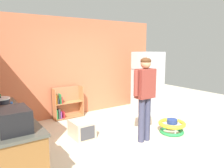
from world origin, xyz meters
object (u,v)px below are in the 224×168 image
object	(u,v)px
pet_carrier	(82,129)
banana_bunch	(14,115)
standing_person	(145,92)
blue_cup	(10,105)
refrigerator	(147,82)
microwave	(14,120)
bookshelf	(66,105)
kitchen_counter	(7,141)
crock_pot	(1,105)
baby_walker	(172,126)

from	to	relation	value
pet_carrier	banana_bunch	distance (m)	1.75
standing_person	blue_cup	distance (m)	2.48
refrigerator	pet_carrier	size ratio (longest dim) A/B	3.22
refrigerator	microwave	size ratio (longest dim) A/B	3.71
bookshelf	microwave	world-z (taller)	microwave
banana_bunch	pet_carrier	bearing A→B (deg)	25.72
bookshelf	pet_carrier	distance (m)	1.45
refrigerator	bookshelf	bearing A→B (deg)	159.34
refrigerator	banana_bunch	size ratio (longest dim) A/B	11.42
standing_person	pet_carrier	distance (m)	1.57
standing_person	microwave	world-z (taller)	standing_person
kitchen_counter	crock_pot	world-z (taller)	crock_pot
refrigerator	blue_cup	world-z (taller)	refrigerator
pet_carrier	kitchen_counter	bearing A→B (deg)	-163.80
crock_pot	kitchen_counter	bearing A→B (deg)	-80.96
blue_cup	microwave	bearing A→B (deg)	-97.84
bookshelf	pet_carrier	xyz separation A→B (m)	(-0.23, -1.42, -0.19)
pet_carrier	crock_pot	bearing A→B (deg)	-169.32
baby_walker	crock_pot	xyz separation A→B (m)	(-3.32, 0.65, 0.86)
crock_pot	pet_carrier	bearing A→B (deg)	10.68
standing_person	pet_carrier	xyz separation A→B (m)	(-0.98, 0.89, -0.85)
kitchen_counter	banana_bunch	world-z (taller)	banana_bunch
microwave	refrigerator	bearing A→B (deg)	24.71
kitchen_counter	bookshelf	bearing A→B (deg)	46.72
refrigerator	crock_pot	bearing A→B (deg)	-167.67
baby_walker	banana_bunch	size ratio (longest dim) A/B	3.87
pet_carrier	blue_cup	distance (m)	1.57
kitchen_counter	crock_pot	bearing A→B (deg)	99.04
kitchen_counter	pet_carrier	bearing A→B (deg)	16.20
bookshelf	microwave	distance (m)	3.27
standing_person	crock_pot	distance (m)	2.59
pet_carrier	blue_cup	size ratio (longest dim) A/B	5.81
kitchen_counter	microwave	xyz separation A→B (m)	(-0.01, -0.81, 0.59)
baby_walker	blue_cup	xyz separation A→B (m)	(-3.15, 0.84, 0.79)
bookshelf	banana_bunch	size ratio (longest dim) A/B	5.45
standing_person	microwave	distance (m)	2.53
baby_walker	blue_cup	world-z (taller)	blue_cup
bookshelf	standing_person	distance (m)	2.51
bookshelf	blue_cup	world-z (taller)	blue_cup
baby_walker	banana_bunch	bearing A→B (deg)	175.56
standing_person	bookshelf	bearing A→B (deg)	107.81
standing_person	microwave	size ratio (longest dim) A/B	3.57
pet_carrier	microwave	distance (m)	2.15
microwave	kitchen_counter	bearing A→B (deg)	89.13
refrigerator	blue_cup	bearing A→B (deg)	-169.99
kitchen_counter	baby_walker	distance (m)	3.35
refrigerator	pet_carrier	distance (m)	2.62
baby_walker	refrigerator	bearing A→B (deg)	66.13
microwave	baby_walker	bearing A→B (deg)	5.42
microwave	blue_cup	world-z (taller)	microwave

